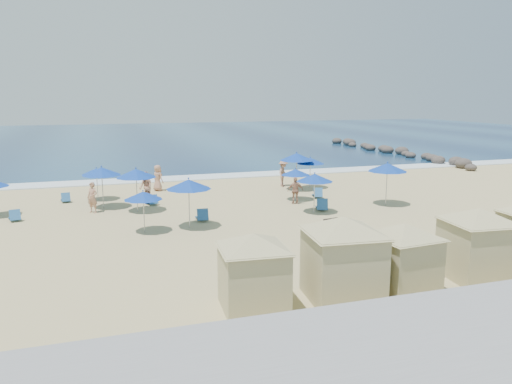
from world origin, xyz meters
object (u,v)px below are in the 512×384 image
umbrella_3 (143,196)px  umbrella_9 (310,161)px  trash_bin (335,228)px  beachgoer_1 (146,187)px  umbrella_7 (296,172)px  beachgoer_2 (296,190)px  cabana_0 (253,261)px  cabana_2 (404,249)px  umbrella_5 (136,173)px  beachgoer_0 (93,198)px  umbrella_10 (297,157)px  umbrella_8 (315,178)px  cabana_1 (343,247)px  umbrella_4 (96,171)px  rock_jetty (392,151)px  cabana_3 (478,234)px  umbrella_6 (189,184)px  umbrella_2 (102,171)px  beachgoer_3 (283,173)px  umbrella_11 (387,167)px  beachgoer_4 (158,178)px

umbrella_3 → umbrella_9: bearing=33.8°
trash_bin → beachgoer_1: (-7.45, 10.38, 0.54)m
umbrella_7 → beachgoer_2: (-0.38, -0.95, -0.96)m
cabana_0 → trash_bin: bearing=46.6°
cabana_0 → umbrella_7: 16.11m
cabana_2 → umbrella_5: 16.20m
cabana_0 → beachgoer_0: bearing=107.3°
umbrella_10 → umbrella_8: bearing=-104.3°
cabana_1 → cabana_0: bearing=176.4°
umbrella_4 → umbrella_9: 14.16m
cabana_0 → cabana_2: bearing=-2.7°
rock_jetty → cabana_0: size_ratio=6.47×
cabana_3 → umbrella_5: (-10.52, 14.16, 0.57)m
rock_jetty → beachgoer_1: bearing=-148.7°
umbrella_3 → umbrella_6: bearing=4.6°
beachgoer_1 → trash_bin: bearing=17.6°
cabana_2 → umbrella_10: 18.07m
umbrella_5 → beachgoer_2: bearing=-4.9°
cabana_2 → umbrella_4: bearing=116.9°
umbrella_2 → beachgoer_3: (12.38, 3.36, -1.19)m
umbrella_2 → umbrella_9: bearing=8.5°
umbrella_2 → umbrella_6: (3.91, -5.87, 0.03)m
beachgoer_0 → beachgoer_2: (11.52, -1.33, -0.04)m
umbrella_4 → umbrella_7: (11.60, -3.87, -0.02)m
umbrella_5 → umbrella_11: size_ratio=0.97×
cabana_0 → umbrella_5: (-2.23, 14.20, 0.69)m
beachgoer_3 → umbrella_10: bearing=-130.5°
cabana_0 → umbrella_9: (9.86, 17.86, 0.44)m
umbrella_8 → umbrella_9: bearing=67.6°
umbrella_8 → beachgoer_4: (-7.35, 9.25, -1.09)m
cabana_3 → umbrella_3: size_ratio=2.16×
beachgoer_2 → beachgoer_3: 5.91m
cabana_1 → beachgoer_2: 14.20m
umbrella_4 → trash_bin: bearing=-49.5°
umbrella_7 → umbrella_4: bearing=161.6°
beachgoer_0 → cabana_2: bearing=-19.5°
beachgoer_0 → beachgoer_2: beachgoer_0 is taller
trash_bin → umbrella_3: umbrella_3 is taller
umbrella_5 → umbrella_9: 12.64m
cabana_0 → beachgoer_4: 20.15m
cabana_3 → umbrella_3: 14.36m
trash_bin → umbrella_7: bearing=70.9°
umbrella_7 → cabana_1: bearing=-106.9°
umbrella_7 → umbrella_3: bearing=-154.3°
umbrella_2 → rock_jetty: bearing=30.4°
umbrella_2 → umbrella_3: umbrella_2 is taller
umbrella_11 → umbrella_10: bearing=118.1°
cabana_1 → beachgoer_4: 20.60m
trash_bin → cabana_0: bearing=-142.9°
umbrella_6 → umbrella_7: bearing=30.9°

